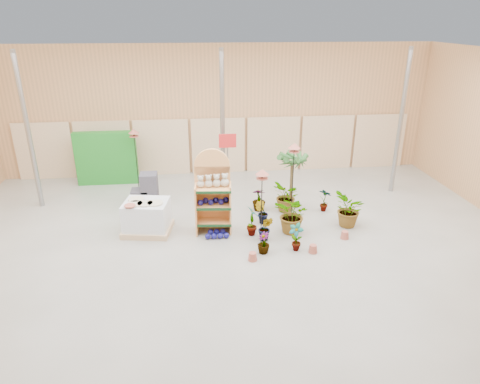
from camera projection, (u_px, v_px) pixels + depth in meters
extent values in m
cube|color=gray|center=(234.00, 256.00, 10.27)|extent=(15.00, 12.00, 0.10)
cube|color=white|center=(233.00, 57.00, 8.53)|extent=(15.00, 12.00, 0.10)
cube|color=#AE7E51|center=(217.00, 110.00, 14.96)|extent=(15.00, 0.10, 4.50)
cylinder|color=gray|center=(28.00, 133.00, 12.07)|extent=(0.14, 0.14, 4.50)
cylinder|color=gray|center=(400.00, 123.00, 13.17)|extent=(0.14, 0.14, 4.50)
cylinder|color=gray|center=(223.00, 128.00, 12.62)|extent=(0.14, 0.14, 4.50)
cube|color=tan|center=(45.00, 151.00, 14.72)|extent=(1.90, 0.06, 2.00)
cube|color=tan|center=(104.00, 149.00, 14.92)|extent=(1.90, 0.06, 2.00)
cube|color=tan|center=(162.00, 148.00, 15.12)|extent=(1.90, 0.06, 2.00)
cube|color=tan|center=(218.00, 146.00, 15.32)|extent=(1.90, 0.06, 2.00)
cube|color=tan|center=(273.00, 144.00, 15.52)|extent=(1.90, 0.06, 2.00)
cube|color=tan|center=(327.00, 143.00, 15.72)|extent=(1.90, 0.06, 2.00)
cube|color=tan|center=(379.00, 141.00, 15.92)|extent=(1.90, 0.06, 2.00)
cube|color=#DD9756|center=(213.00, 198.00, 11.26)|extent=(0.93, 0.17, 1.75)
cylinder|color=#DD9756|center=(212.00, 166.00, 10.93)|extent=(0.93, 0.17, 0.93)
cube|color=#DD9756|center=(214.00, 221.00, 11.23)|extent=(0.93, 0.59, 0.04)
cube|color=#0F3819|center=(214.00, 226.00, 10.99)|extent=(0.88, 0.11, 0.06)
cube|color=#DD9756|center=(213.00, 205.00, 11.05)|extent=(0.93, 0.59, 0.04)
cube|color=#0F3819|center=(214.00, 209.00, 10.81)|extent=(0.88, 0.11, 0.06)
cube|color=#DD9756|center=(213.00, 189.00, 10.87)|extent=(0.93, 0.59, 0.04)
cube|color=#0F3819|center=(214.00, 192.00, 10.64)|extent=(0.88, 0.11, 0.06)
cube|color=#DD9756|center=(196.00, 210.00, 11.05)|extent=(0.09, 0.52, 1.34)
cube|color=#DD9756|center=(231.00, 208.00, 11.13)|extent=(0.09, 0.52, 1.34)
sphere|color=#BCB7A6|center=(201.00, 184.00, 10.86)|extent=(0.19, 0.19, 0.19)
sphere|color=#BCB7A6|center=(200.00, 178.00, 10.80)|extent=(0.14, 0.14, 0.14)
sphere|color=#BCB7A6|center=(209.00, 184.00, 10.88)|extent=(0.20, 0.20, 0.20)
sphere|color=#BCB7A6|center=(209.00, 178.00, 10.82)|extent=(0.14, 0.14, 0.14)
sphere|color=#BCB7A6|center=(217.00, 183.00, 10.90)|extent=(0.21, 0.21, 0.21)
sphere|color=#BCB7A6|center=(217.00, 177.00, 10.83)|extent=(0.14, 0.14, 0.14)
sphere|color=#BCB7A6|center=(225.00, 183.00, 10.91)|extent=(0.22, 0.22, 0.22)
sphere|color=#BCB7A6|center=(225.00, 176.00, 10.85)|extent=(0.14, 0.14, 0.14)
sphere|color=navy|center=(201.00, 203.00, 10.96)|extent=(0.15, 0.15, 0.15)
sphere|color=navy|center=(206.00, 201.00, 11.09)|extent=(0.15, 0.15, 0.15)
sphere|color=navy|center=(211.00, 202.00, 10.99)|extent=(0.15, 0.15, 0.15)
sphere|color=navy|center=(216.00, 200.00, 11.12)|extent=(0.15, 0.15, 0.15)
sphere|color=navy|center=(221.00, 202.00, 11.01)|extent=(0.15, 0.15, 0.15)
sphere|color=navy|center=(226.00, 200.00, 11.14)|extent=(0.15, 0.15, 0.15)
sphere|color=navy|center=(208.00, 237.00, 10.94)|extent=(0.15, 0.15, 0.15)
sphere|color=navy|center=(211.00, 232.00, 11.17)|extent=(0.15, 0.15, 0.15)
sphere|color=navy|center=(214.00, 236.00, 10.96)|extent=(0.15, 0.15, 0.15)
sphere|color=navy|center=(217.00, 232.00, 11.19)|extent=(0.15, 0.15, 0.15)
sphere|color=navy|center=(220.00, 236.00, 10.97)|extent=(0.15, 0.15, 0.15)
sphere|color=navy|center=(223.00, 231.00, 11.20)|extent=(0.15, 0.15, 0.15)
sphere|color=navy|center=(226.00, 236.00, 10.99)|extent=(0.15, 0.15, 0.15)
cube|color=tan|center=(148.00, 229.00, 11.32)|extent=(1.37, 1.20, 0.15)
cube|color=white|center=(147.00, 214.00, 11.16)|extent=(1.25, 1.08, 0.71)
cylinder|color=beige|center=(135.00, 204.00, 10.85)|extent=(0.40, 0.40, 0.04)
cylinder|color=beige|center=(145.00, 204.00, 10.88)|extent=(0.40, 0.40, 0.04)
cylinder|color=beige|center=(155.00, 203.00, 10.90)|extent=(0.40, 0.40, 0.04)
cylinder|color=beige|center=(136.00, 199.00, 11.13)|extent=(0.40, 0.40, 0.04)
cube|color=#33313A|center=(150.00, 197.00, 12.89)|extent=(0.50, 0.50, 0.50)
cube|color=#33313A|center=(149.00, 182.00, 12.70)|extent=(0.50, 0.50, 0.50)
cube|color=#33313A|center=(140.00, 197.00, 12.86)|extent=(0.50, 0.50, 0.50)
cube|color=#1B7720|center=(107.00, 158.00, 14.31)|extent=(2.00, 0.30, 1.80)
cylinder|color=gray|center=(228.00, 170.00, 12.61)|extent=(0.05, 0.05, 2.20)
cube|color=#B41E1E|center=(228.00, 141.00, 12.23)|extent=(0.50, 0.03, 0.40)
cylinder|color=black|center=(262.00, 207.00, 10.94)|extent=(0.02, 0.02, 1.56)
cylinder|color=#A85445|center=(262.00, 178.00, 10.64)|extent=(0.30, 0.30, 0.02)
cone|color=#A85445|center=(262.00, 172.00, 10.58)|extent=(0.34, 0.34, 0.14)
cylinder|color=black|center=(293.00, 184.00, 12.00)|extent=(0.02, 0.02, 1.88)
cylinder|color=#A85445|center=(294.00, 152.00, 11.64)|extent=(0.30, 0.30, 0.02)
cone|color=#A85445|center=(294.00, 146.00, 11.58)|extent=(0.34, 0.34, 0.14)
cylinder|color=black|center=(137.00, 162.00, 13.99)|extent=(0.02, 0.02, 1.75)
cylinder|color=#A85445|center=(134.00, 136.00, 13.66)|extent=(0.30, 0.30, 0.02)
cone|color=#A85445|center=(133.00, 131.00, 13.59)|extent=(0.34, 0.34, 0.14)
cylinder|color=brown|center=(291.00, 185.00, 12.57)|extent=(0.10, 0.10, 1.41)
imported|color=#285925|center=(252.00, 220.00, 11.01)|extent=(0.34, 0.48, 0.86)
imported|color=#285925|center=(266.00, 228.00, 10.79)|extent=(0.44, 0.38, 0.68)
imported|color=#285925|center=(293.00, 215.00, 11.12)|extent=(1.24, 1.23, 1.04)
imported|color=#285925|center=(325.00, 200.00, 12.42)|extent=(0.45, 0.45, 0.72)
imported|color=#285925|center=(262.00, 213.00, 11.70)|extent=(0.40, 0.35, 0.64)
imported|color=#285925|center=(287.00, 197.00, 12.37)|extent=(0.76, 0.87, 0.93)
imported|color=#285925|center=(263.00, 243.00, 10.24)|extent=(0.40, 0.40, 0.54)
imported|color=#285925|center=(296.00, 237.00, 10.32)|extent=(0.45, 0.44, 0.71)
imported|color=#285925|center=(349.00, 210.00, 11.45)|extent=(1.06, 1.12, 0.99)
imported|color=#285925|center=(259.00, 199.00, 12.50)|extent=(0.42, 0.42, 0.68)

